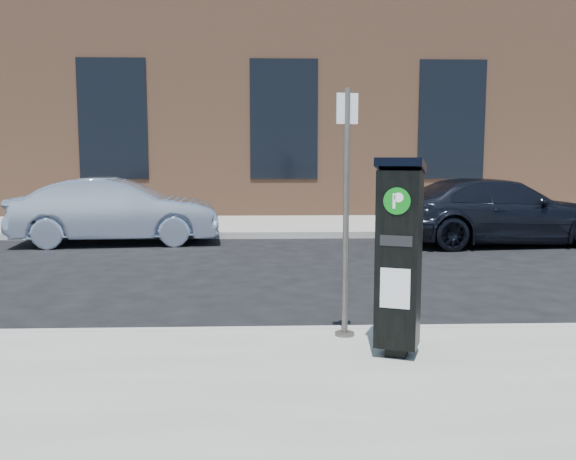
{
  "coord_description": "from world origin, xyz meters",
  "views": [
    {
      "loc": [
        -0.56,
        -6.21,
        1.94
      ],
      "look_at": [
        -0.31,
        0.5,
        1.12
      ],
      "focal_mm": 38.0,
      "sensor_mm": 36.0,
      "label": 1
    }
  ],
  "objects_px": {
    "car_dark": "(498,212)",
    "sign_pole": "(346,215)",
    "car_silver": "(117,211)",
    "parking_kiosk": "(399,256)"
  },
  "relations": [
    {
      "from": "car_dark",
      "to": "sign_pole",
      "type": "bearing_deg",
      "value": 143.4
    },
    {
      "from": "car_silver",
      "to": "parking_kiosk",
      "type": "bearing_deg",
      "value": -157.35
    },
    {
      "from": "car_dark",
      "to": "car_silver",
      "type": "bearing_deg",
      "value": 81.67
    },
    {
      "from": "parking_kiosk",
      "to": "car_silver",
      "type": "distance_m",
      "value": 9.35
    },
    {
      "from": "car_silver",
      "to": "sign_pole",
      "type": "bearing_deg",
      "value": -157.65
    },
    {
      "from": "parking_kiosk",
      "to": "car_dark",
      "type": "height_order",
      "value": "parking_kiosk"
    },
    {
      "from": "sign_pole",
      "to": "car_dark",
      "type": "distance_m",
      "value": 8.42
    },
    {
      "from": "sign_pole",
      "to": "car_silver",
      "type": "xyz_separation_m",
      "value": [
        -4.05,
        7.59,
        -0.63
      ]
    },
    {
      "from": "parking_kiosk",
      "to": "car_silver",
      "type": "bearing_deg",
      "value": 139.78
    },
    {
      "from": "car_silver",
      "to": "car_dark",
      "type": "xyz_separation_m",
      "value": [
        8.37,
        -0.39,
        -0.01
      ]
    }
  ]
}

